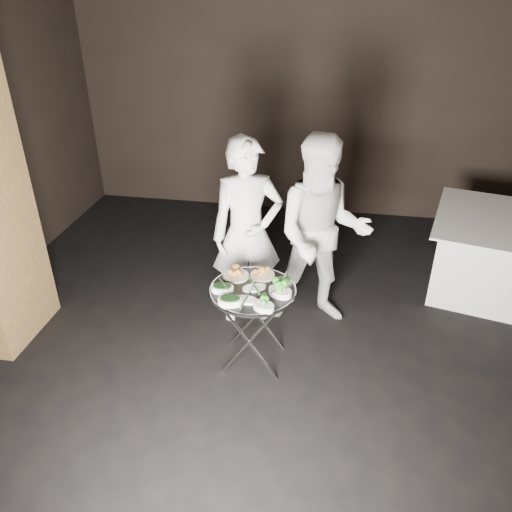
% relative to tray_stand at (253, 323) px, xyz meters
% --- Properties ---
extents(floor, '(6.00, 7.00, 0.05)m').
position_rel_tray_stand_xyz_m(floor, '(0.15, -0.26, -0.43)').
color(floor, black).
rests_on(floor, ground).
extents(wall_back, '(6.00, 0.05, 3.00)m').
position_rel_tray_stand_xyz_m(wall_back, '(0.15, 3.27, 1.10)').
color(wall_back, black).
rests_on(wall_back, floor).
extents(tray_stand, '(0.49, 0.41, 0.71)m').
position_rel_tray_stand_xyz_m(tray_stand, '(0.00, 0.00, 0.00)').
color(tray_stand, silver).
rests_on(tray_stand, floor).
extents(serving_tray, '(0.69, 0.69, 0.04)m').
position_rel_tray_stand_xyz_m(serving_tray, '(0.00, -0.00, 0.32)').
color(serving_tray, black).
rests_on(serving_tray, tray_stand).
extents(potato_plate_a, '(0.22, 0.22, 0.08)m').
position_rel_tray_stand_xyz_m(potato_plate_a, '(-0.17, 0.16, 0.36)').
color(potato_plate_a, beige).
rests_on(potato_plate_a, serving_tray).
extents(potato_plate_b, '(0.20, 0.20, 0.07)m').
position_rel_tray_stand_xyz_m(potato_plate_b, '(0.04, 0.21, 0.36)').
color(potato_plate_b, beige).
rests_on(potato_plate_b, serving_tray).
extents(greens_bowl, '(0.12, 0.12, 0.07)m').
position_rel_tray_stand_xyz_m(greens_bowl, '(0.24, 0.12, 0.36)').
color(greens_bowl, silver).
rests_on(greens_bowl, serving_tray).
extents(asparagus_plate_a, '(0.22, 0.19, 0.04)m').
position_rel_tray_stand_xyz_m(asparagus_plate_a, '(0.01, 0.01, 0.35)').
color(asparagus_plate_a, silver).
rests_on(asparagus_plate_a, serving_tray).
extents(asparagus_plate_b, '(0.20, 0.13, 0.04)m').
position_rel_tray_stand_xyz_m(asparagus_plate_b, '(-0.02, -0.16, 0.35)').
color(asparagus_plate_b, silver).
rests_on(asparagus_plate_b, serving_tray).
extents(spinach_bowl_a, '(0.19, 0.14, 0.07)m').
position_rel_tray_stand_xyz_m(spinach_bowl_a, '(-0.23, -0.06, 0.36)').
color(spinach_bowl_a, silver).
rests_on(spinach_bowl_a, serving_tray).
extents(spinach_bowl_b, '(0.20, 0.15, 0.08)m').
position_rel_tray_stand_xyz_m(spinach_bowl_b, '(-0.13, -0.22, 0.36)').
color(spinach_bowl_b, silver).
rests_on(spinach_bowl_b, serving_tray).
extents(broccoli_bowl_a, '(0.23, 0.20, 0.08)m').
position_rel_tray_stand_xyz_m(broccoli_bowl_a, '(0.22, -0.04, 0.37)').
color(broccoli_bowl_a, silver).
rests_on(broccoli_bowl_a, serving_tray).
extents(broccoli_bowl_b, '(0.20, 0.18, 0.07)m').
position_rel_tray_stand_xyz_m(broccoli_bowl_b, '(0.13, -0.24, 0.36)').
color(broccoli_bowl_b, silver).
rests_on(broccoli_bowl_b, serving_tray).
extents(serving_utensils, '(0.58, 0.42, 0.01)m').
position_rel_tray_stand_xyz_m(serving_utensils, '(0.02, 0.07, 0.38)').
color(serving_utensils, silver).
rests_on(serving_utensils, serving_tray).
extents(waiter_left, '(0.74, 0.62, 1.75)m').
position_rel_tray_stand_xyz_m(waiter_left, '(-0.17, 0.66, 0.48)').
color(waiter_left, white).
rests_on(waiter_left, floor).
extents(waiter_right, '(0.94, 0.78, 1.79)m').
position_rel_tray_stand_xyz_m(waiter_right, '(0.49, 0.73, 0.49)').
color(waiter_right, white).
rests_on(waiter_right, floor).
extents(dining_table, '(1.37, 1.37, 0.78)m').
position_rel_tray_stand_xyz_m(dining_table, '(2.29, 1.55, -0.01)').
color(dining_table, white).
rests_on(dining_table, floor).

